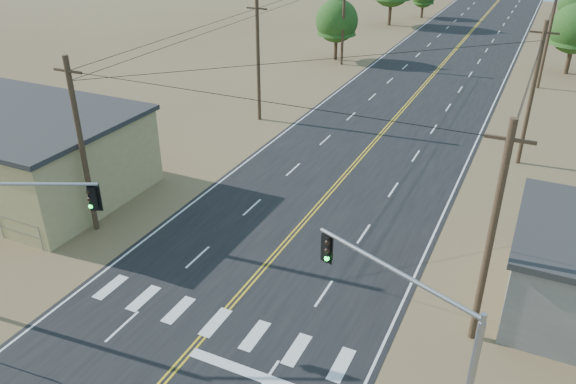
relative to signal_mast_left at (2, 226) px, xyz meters
The scene contains 10 objects.
road 26.92m from the signal_mast_left, 72.20° to the left, with size 15.00×200.00×0.02m, color black.
utility_pole_left_near 7.64m from the signal_mast_left, 108.32° to the left, with size 1.80×0.30×10.00m.
utility_pole_left_mid 27.35m from the signal_mast_left, 95.03° to the left, with size 1.80×0.30×10.00m.
utility_pole_left_far 47.30m from the signal_mast_left, 92.91° to the left, with size 1.80×0.30×10.00m.
utility_pole_right_near 19.97m from the signal_mast_left, 21.26° to the left, with size 1.80×0.30×10.00m.
utility_pole_right_mid 32.99m from the signal_mast_left, 55.67° to the left, with size 1.80×0.30×10.00m.
utility_pole_right_far 50.77m from the signal_mast_left, 68.51° to the left, with size 1.80×0.30×10.00m.
signal_mast_left is the anchor object (origin of this frame).
signal_mast_right 17.40m from the signal_mast_left, ahead, with size 5.90×2.65×6.85m.
tree_left_near 49.09m from the signal_mast_left, 94.44° to the left, with size 4.87×4.87×8.11m.
Camera 1 is at (11.30, -8.25, 16.83)m, focal length 35.00 mm.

